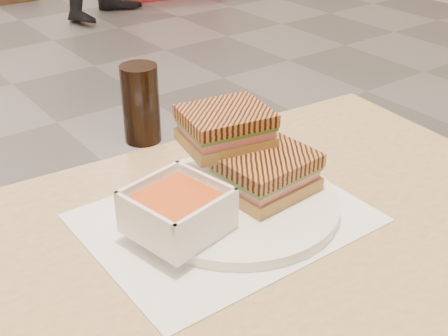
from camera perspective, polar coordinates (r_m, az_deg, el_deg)
tray_liner at (r=0.80m, az=0.10°, el=-4.84°), size 0.36×0.28×0.00m
plate at (r=0.82m, az=1.35°, el=-3.41°), size 0.28×0.28×0.02m
soup_bowl at (r=0.74m, az=-4.53°, el=-4.31°), size 0.13×0.13×0.06m
panini_lower at (r=0.82m, az=4.15°, el=-0.45°), size 0.13×0.11×0.06m
panini_upper at (r=0.84m, az=0.15°, el=3.95°), size 0.14×0.12×0.05m
cola_glass at (r=0.99m, az=-8.05°, el=6.16°), size 0.06×0.06×0.13m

